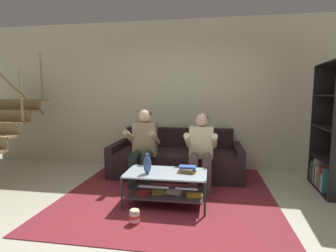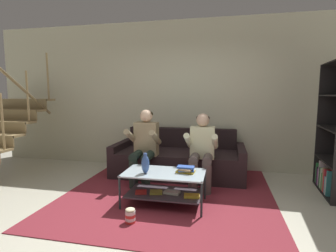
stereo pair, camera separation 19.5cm
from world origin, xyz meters
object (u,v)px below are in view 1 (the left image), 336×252
object	(u,v)px
coffee_table	(167,184)
person_seated_left	(143,144)
popcorn_tub	(134,216)
book_stack	(188,169)
couch	(176,160)
vase	(147,164)
bookshelf	(333,145)
person_seated_right	(201,147)

from	to	relation	value
coffee_table	person_seated_left	bearing A→B (deg)	123.96
coffee_table	popcorn_tub	bearing A→B (deg)	-114.77
book_stack	popcorn_tub	xyz separation A→B (m)	(-0.54, -0.64, -0.39)
couch	book_stack	world-z (taller)	couch
vase	bookshelf	world-z (taller)	bookshelf
couch	popcorn_tub	xyz separation A→B (m)	(-0.22, -1.92, -0.19)
bookshelf	vase	bearing A→B (deg)	-158.52
couch	person_seated_left	xyz separation A→B (m)	(-0.47, -0.57, 0.39)
person_seated_right	coffee_table	bearing A→B (deg)	-119.06
couch	person_seated_left	size ratio (longest dim) A/B	1.90
book_stack	popcorn_tub	distance (m)	0.93
person_seated_right	book_stack	world-z (taller)	person_seated_right
bookshelf	book_stack	bearing A→B (deg)	-157.18
person_seated_left	coffee_table	distance (m)	1.00
person_seated_left	bookshelf	xyz separation A→B (m)	(2.92, 0.19, 0.04)
bookshelf	person_seated_left	bearing A→B (deg)	-176.27
person_seated_right	coffee_table	world-z (taller)	person_seated_right
person_seated_left	book_stack	bearing A→B (deg)	-41.89
couch	book_stack	bearing A→B (deg)	-75.94
coffee_table	bookshelf	xyz separation A→B (m)	(2.41, 0.95, 0.42)
couch	person_seated_left	bearing A→B (deg)	-129.12
book_stack	popcorn_tub	size ratio (longest dim) A/B	1.38
couch	bookshelf	bearing A→B (deg)	-8.90
book_stack	popcorn_tub	world-z (taller)	book_stack
person_seated_right	book_stack	distance (m)	0.74
couch	popcorn_tub	bearing A→B (deg)	-96.64
book_stack	person_seated_right	bearing A→B (deg)	78.23
person_seated_left	person_seated_right	xyz separation A→B (m)	(0.94, -0.00, -0.02)
bookshelf	popcorn_tub	world-z (taller)	bookshelf
vase	bookshelf	distance (m)	2.85
vase	person_seated_right	bearing A→B (deg)	52.09
vase	coffee_table	bearing A→B (deg)	20.35
person_seated_left	popcorn_tub	distance (m)	1.49
vase	book_stack	distance (m)	0.54
person_seated_right	popcorn_tub	world-z (taller)	person_seated_right
couch	bookshelf	world-z (taller)	bookshelf
couch	vase	bearing A→B (deg)	-97.65
person_seated_left	coffee_table	xyz separation A→B (m)	(0.51, -0.76, -0.38)
vase	book_stack	size ratio (longest dim) A/B	1.06
person_seated_left	bookshelf	size ratio (longest dim) A/B	0.63
person_seated_left	person_seated_right	size ratio (longest dim) A/B	1.04
person_seated_left	book_stack	world-z (taller)	person_seated_left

